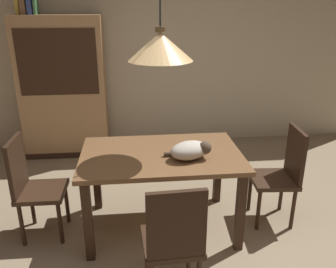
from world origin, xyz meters
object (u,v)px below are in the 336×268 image
object	(u,v)px
cat_sleeping	(191,150)
pendant_lamp	(160,46)
chair_left_side	(32,184)
hutch_bookcase	(64,91)
chair_right_side	(282,172)
book_blue_wide	(31,4)
book_green_slim	(35,3)
book_brown_thick	(24,5)
dining_table	(161,163)
chair_near_front	(174,239)
book_yellow_short	(19,7)

from	to	relation	value
cat_sleeping	pendant_lamp	xyz separation A→B (m)	(-0.24, 0.14, 0.84)
chair_left_side	hutch_bookcase	size ratio (longest dim) A/B	0.50
chair_right_side	cat_sleeping	world-z (taller)	chair_right_side
book_blue_wide	book_green_slim	bearing A→B (deg)	0.00
hutch_bookcase	book_brown_thick	xyz separation A→B (m)	(-0.36, 0.00, 1.07)
pendant_lamp	hutch_bookcase	world-z (taller)	pendant_lamp
dining_table	book_blue_wide	bearing A→B (deg)	127.00
pendant_lamp	dining_table	bearing A→B (deg)	-90.00
book_brown_thick	book_blue_wide	bearing A→B (deg)	0.00
chair_near_front	pendant_lamp	xyz separation A→B (m)	(-0.00, 0.88, 1.15)
pendant_lamp	book_green_slim	bearing A→B (deg)	125.87
chair_near_front	book_brown_thick	distance (m)	3.46
dining_table	chair_left_side	bearing A→B (deg)	179.94
book_blue_wide	book_green_slim	world-z (taller)	book_green_slim
chair_left_side	cat_sleeping	world-z (taller)	chair_left_side
cat_sleeping	chair_left_side	bearing A→B (deg)	174.13
pendant_lamp	book_green_slim	size ratio (longest dim) A/B	5.00
chair_left_side	book_blue_wide	size ratio (longest dim) A/B	3.88
chair_left_side	chair_right_side	xyz separation A→B (m)	(2.26, -0.01, 0.00)
chair_near_front	cat_sleeping	size ratio (longest dim) A/B	2.28
chair_right_side	book_blue_wide	distance (m)	3.49
chair_right_side	cat_sleeping	distance (m)	0.96
cat_sleeping	book_green_slim	size ratio (longest dim) A/B	1.57
chair_near_front	pendant_lamp	distance (m)	1.45
pendant_lamp	book_yellow_short	bearing A→B (deg)	129.69
chair_left_side	chair_right_side	size ratio (longest dim) A/B	1.00
cat_sleeping	chair_right_side	bearing A→B (deg)	8.49
chair_right_side	book_brown_thick	size ratio (longest dim) A/B	3.88
book_green_slim	pendant_lamp	bearing A→B (deg)	-54.13
cat_sleeping	book_green_slim	world-z (taller)	book_green_slim
chair_right_side	hutch_bookcase	distance (m)	2.97
dining_table	chair_left_side	distance (m)	1.14
hutch_bookcase	book_brown_thick	size ratio (longest dim) A/B	7.71
dining_table	cat_sleeping	bearing A→B (deg)	-30.48
book_yellow_short	hutch_bookcase	bearing A→B (deg)	-0.20
chair_left_side	cat_sleeping	xyz separation A→B (m)	(1.36, -0.14, 0.32)
cat_sleeping	hutch_bookcase	world-z (taller)	hutch_bookcase
chair_right_side	book_yellow_short	world-z (taller)	book_yellow_short
cat_sleeping	pendant_lamp	distance (m)	0.88
chair_left_side	book_brown_thick	distance (m)	2.40
book_brown_thick	book_green_slim	world-z (taller)	book_green_slim
chair_near_front	cat_sleeping	bearing A→B (deg)	72.53
dining_table	chair_left_side	xyz separation A→B (m)	(-1.13, 0.00, -0.14)
chair_right_side	book_green_slim	world-z (taller)	book_green_slim
dining_table	chair_right_side	bearing A→B (deg)	-0.31
hutch_bookcase	book_yellow_short	size ratio (longest dim) A/B	9.25
dining_table	hutch_bookcase	distance (m)	2.21
book_yellow_short	book_blue_wide	distance (m)	0.15
chair_left_side	chair_near_front	xyz separation A→B (m)	(1.13, -0.88, 0.00)
cat_sleeping	hutch_bookcase	distance (m)	2.44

